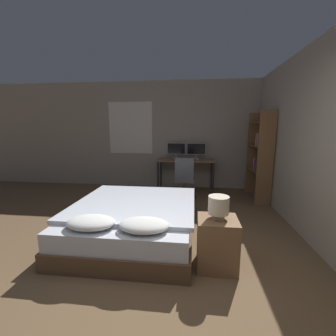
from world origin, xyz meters
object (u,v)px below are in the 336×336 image
object	(u,v)px
desk	(186,164)
bookshelf	(261,153)
office_chair	(184,183)
keyboard	(185,160)
nightstand	(217,243)
monitor_right	(196,150)
monitor_left	(176,149)
computer_mouse	(198,160)
bed	(134,220)
bedside_lamp	(219,205)

from	to	relation	value
desk	bookshelf	xyz separation A→B (m)	(1.59, -0.60, 0.35)
office_chair	keyboard	bearing A→B (deg)	90.31
nightstand	bookshelf	size ratio (longest dim) A/B	0.31
monitor_right	keyboard	distance (m)	0.48
monitor_left	computer_mouse	size ratio (longest dim) A/B	6.70
computer_mouse	bookshelf	distance (m)	1.38
keyboard	computer_mouse	world-z (taller)	computer_mouse
desk	office_chair	size ratio (longest dim) A/B	1.53
bed	bedside_lamp	xyz separation A→B (m)	(1.10, -0.58, 0.48)
bedside_lamp	keyboard	world-z (taller)	bedside_lamp
bookshelf	office_chair	bearing A→B (deg)	-177.53
keyboard	bedside_lamp	bearing A→B (deg)	-80.79
monitor_left	office_chair	bearing A→B (deg)	-73.39
bedside_lamp	desk	size ratio (longest dim) A/B	0.18
bedside_lamp	office_chair	xyz separation A→B (m)	(-0.47, 2.43, -0.37)
monitor_left	keyboard	size ratio (longest dim) A/B	1.16
nightstand	keyboard	xyz separation A→B (m)	(-0.47, 2.92, 0.50)
monitor_right	monitor_left	bearing A→B (deg)	180.00
bedside_lamp	office_chair	world-z (taller)	office_chair
keyboard	desk	bearing A→B (deg)	90.00
monitor_right	office_chair	bearing A→B (deg)	-106.28
monitor_left	bookshelf	distance (m)	1.99
monitor_left	office_chair	world-z (taller)	monitor_left
nightstand	bedside_lamp	size ratio (longest dim) A/B	2.24
bed	nightstand	world-z (taller)	bed
bed	bookshelf	world-z (taller)	bookshelf
bedside_lamp	computer_mouse	world-z (taller)	bedside_lamp
nightstand	office_chair	distance (m)	2.48
monitor_right	keyboard	xyz separation A→B (m)	(-0.25, -0.35, -0.22)
bookshelf	monitor_left	bearing A→B (deg)	157.12
keyboard	office_chair	bearing A→B (deg)	-89.69
bedside_lamp	office_chair	bearing A→B (deg)	100.96
bedside_lamp	bed	bearing A→B (deg)	152.38
desk	keyboard	size ratio (longest dim) A/B	3.50
nightstand	keyboard	size ratio (longest dim) A/B	1.42
nightstand	monitor_right	size ratio (longest dim) A/B	1.22
nightstand	desk	world-z (taller)	desk
monitor_left	computer_mouse	distance (m)	0.68
bedside_lamp	monitor_left	xyz separation A→B (m)	(-0.72, 3.27, 0.28)
keyboard	computer_mouse	xyz separation A→B (m)	(0.29, 0.00, 0.01)
monitor_right	bedside_lamp	bearing A→B (deg)	-86.08
bookshelf	bedside_lamp	bearing A→B (deg)	-114.01
bed	keyboard	world-z (taller)	keyboard
monitor_right	desk	bearing A→B (deg)	-144.30
bedside_lamp	desk	xyz separation A→B (m)	(-0.47, 3.10, -0.06)
monitor_left	monitor_right	xyz separation A→B (m)	(0.50, 0.00, 0.00)
nightstand	bookshelf	distance (m)	2.83
monitor_right	bed	bearing A→B (deg)	-108.05
nightstand	monitor_right	distance (m)	3.36
desk	monitor_right	xyz separation A→B (m)	(0.25, 0.18, 0.33)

